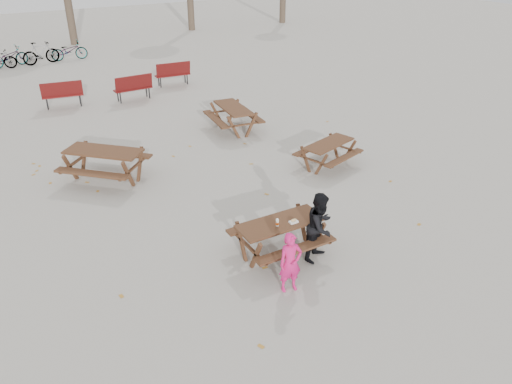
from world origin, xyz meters
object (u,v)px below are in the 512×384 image
food_tray (294,222)px  picnic_table_far (233,118)px  soda_bottle (277,223)px  child (290,263)px  picnic_table_east (328,154)px  adult (320,226)px  picnic_table_north (105,165)px  main_picnic_table (280,229)px

food_tray → picnic_table_far: bearing=71.8°
food_tray → soda_bottle: (-0.35, 0.06, 0.05)m
food_tray → child: bearing=-126.3°
soda_bottle → child: (-0.33, -0.98, -0.24)m
child → picnic_table_east: bearing=56.0°
soda_bottle → food_tray: bearing=-9.2°
child → adult: bearing=37.9°
picnic_table_east → picnic_table_north: 6.17m
child → main_picnic_table: bearing=76.8°
main_picnic_table → picnic_table_east: size_ratio=1.10×
soda_bottle → adult: 0.88m
main_picnic_table → picnic_table_far: picnic_table_far is taller
adult → picnic_table_far: bearing=49.4°
food_tray → soda_bottle: bearing=170.8°
soda_bottle → picnic_table_far: soda_bottle is taller
adult → child: bearing=-178.3°
picnic_table_far → main_picnic_table: bearing=165.4°
adult → picnic_table_east: bearing=24.5°
adult → picnic_table_far: adult is taller
picnic_table_north → picnic_table_east: bearing=22.8°
soda_bottle → picnic_table_north: 5.79m
soda_bottle → adult: adult is taller
soda_bottle → picnic_table_north: soda_bottle is taller
main_picnic_table → adult: bearing=-39.1°
picnic_table_east → picnic_table_north: bearing=142.0°
child → food_tray: bearing=63.8°
food_tray → soda_bottle: 0.36m
soda_bottle → picnic_table_east: (3.69, 3.16, -0.49)m
picnic_table_east → main_picnic_table: bearing=-156.1°
child → picnic_table_east: size_ratio=0.74×
main_picnic_table → picnic_table_east: bearing=40.7°
picnic_table_east → child: bearing=-151.0°
picnic_table_north → child: bearing=-30.8°
adult → picnic_table_north: 6.46m
food_tray → child: (-0.68, -0.93, -0.19)m
picnic_table_east → soda_bottle: bearing=-156.3°
picnic_table_north → soda_bottle: bearing=-25.1°
food_tray → picnic_table_far: picnic_table_far is taller
food_tray → picnic_table_east: size_ratio=0.11×
child → picnic_table_far: bearing=79.5°
child → picnic_table_north: bearing=115.3°
child → picnic_table_far: 8.63m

